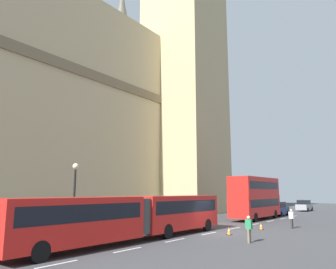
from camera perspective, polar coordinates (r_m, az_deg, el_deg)
ground_plane at (r=27.36m, az=7.64°, el=-16.56°), size 160.00×160.00×0.00m
lane_centre_marking at (r=31.05m, az=11.50°, el=-15.64°), size 39.00×0.16×0.01m
clock_tower at (r=62.34m, az=2.82°, el=21.73°), size 12.56×12.56×68.43m
articulated_bus at (r=22.67m, az=-5.93°, el=-13.55°), size 18.72×2.54×2.90m
double_decker_bus at (r=40.95m, az=14.90°, el=-10.29°), size 9.98×2.54×4.90m
sedan_lead at (r=48.70m, az=18.51°, el=-12.12°), size 4.40×1.86×1.85m
sedan_trailing at (r=61.60m, az=22.56°, el=-11.32°), size 4.40×1.86×1.85m
traffic_cone_west at (r=26.28m, az=10.50°, el=-16.14°), size 0.36×0.36×0.58m
traffic_cone_middle at (r=30.43m, az=15.83°, el=-15.06°), size 0.36×0.36×0.58m
street_lamp at (r=24.96m, az=-15.94°, el=-9.88°), size 0.44×0.44×5.27m
pedestrian_near_cones at (r=22.44m, az=13.85°, el=-15.49°), size 0.36×0.41×1.69m
pedestrian_by_kerb at (r=32.11m, az=20.63°, el=-13.39°), size 0.36×0.43×1.69m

